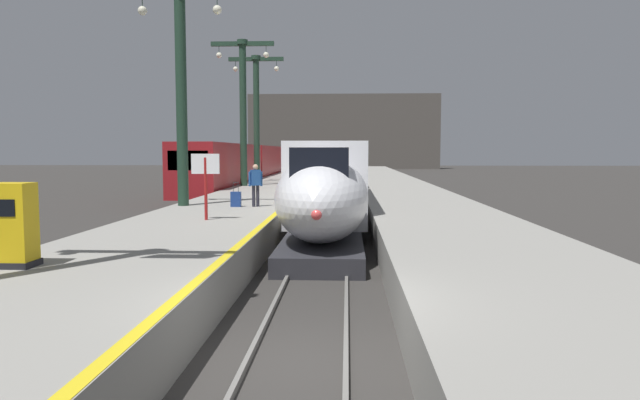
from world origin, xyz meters
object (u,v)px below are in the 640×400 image
highspeed_train_main (337,170)px  ticket_machine_yellow (14,228)px  station_column_far (243,99)px  station_column_distant (256,106)px  departure_info_board (206,173)px  regional_train_adjacent (245,165)px  station_column_mid (181,74)px  passenger_near_edge (256,182)px  rolling_suitcase (236,199)px

highspeed_train_main → ticket_machine_yellow: size_ratio=35.24×
station_column_far → station_column_distant: (0.00, 5.47, -0.05)m
highspeed_train_main → station_column_far: size_ratio=6.11×
ticket_machine_yellow → station_column_distant: bearing=90.6°
departure_info_board → highspeed_train_main: bearing=80.9°
regional_train_adjacent → station_column_distant: size_ratio=4.01×
station_column_mid → station_column_far: bearing=90.0°
station_column_distant → passenger_near_edge: bearing=-81.3°
regional_train_adjacent → departure_info_board: (4.33, -31.79, 0.43)m
rolling_suitcase → departure_info_board: (-0.10, -4.50, 1.20)m
regional_train_adjacent → passenger_near_edge: (5.21, -27.19, -0.09)m
station_column_far → rolling_suitcase: size_ratio=9.40×
station_column_distant → passenger_near_edge: (3.01, -19.70, -4.51)m
highspeed_train_main → station_column_distant: 7.53m
station_column_mid → passenger_near_edge: 5.25m
station_column_mid → rolling_suitcase: (2.23, -0.41, -4.97)m
passenger_near_edge → rolling_suitcase: size_ratio=1.72×
station_column_far → rolling_suitcase: bearing=-81.1°
regional_train_adjacent → rolling_suitcase: (4.43, -27.29, -0.77)m
highspeed_train_main → regional_train_adjacent: regional_train_adjacent is taller
station_column_distant → ticket_machine_yellow: station_column_distant is taller
passenger_near_edge → ticket_machine_yellow: passenger_near_edge is taller
rolling_suitcase → ticket_machine_yellow: bearing=-98.7°
highspeed_train_main → ticket_machine_yellow: 31.62m
highspeed_train_main → station_column_mid: 19.88m
regional_train_adjacent → station_column_far: bearing=-80.4°
station_column_far → rolling_suitcase: (2.23, -14.32, -5.25)m
station_column_mid → ticket_machine_yellow: bearing=-88.4°
station_column_distant → passenger_near_edge: station_column_distant is taller
regional_train_adjacent → station_column_distant: bearing=-73.7°
highspeed_train_main → ticket_machine_yellow: bearing=-100.1°
station_column_distant → departure_info_board: bearing=-85.0°
highspeed_train_main → departure_info_board: highspeed_train_main is taller
departure_info_board → regional_train_adjacent: bearing=97.8°
ticket_machine_yellow → passenger_near_edge: bearing=77.8°
regional_train_adjacent → departure_info_board: bearing=-82.2°
rolling_suitcase → station_column_mid: bearing=169.5°
station_column_far → passenger_near_edge: bearing=-78.0°
rolling_suitcase → passenger_near_edge: bearing=6.9°
station_column_mid → passenger_near_edge: (3.01, -0.32, -4.29)m
ticket_machine_yellow → departure_info_board: (1.78, 7.75, 0.77)m
station_column_far → departure_info_board: 19.37m
highspeed_train_main → departure_info_board: (-3.77, -23.38, 0.60)m
highspeed_train_main → station_column_distant: (-5.90, 0.90, 4.59)m
highspeed_train_main → passenger_near_edge: 19.01m
station_column_mid → rolling_suitcase: 5.47m
station_column_mid → passenger_near_edge: bearing=-6.1°
station_column_distant → departure_info_board: size_ratio=4.31×
highspeed_train_main → station_column_mid: bearing=-107.7°
departure_info_board → station_column_distant: bearing=95.0°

